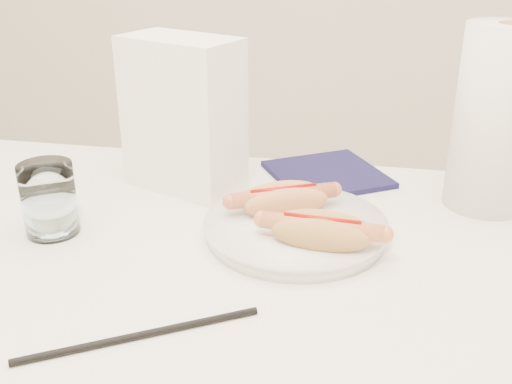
% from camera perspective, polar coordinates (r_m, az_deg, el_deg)
% --- Properties ---
extents(table, '(1.20, 0.80, 0.75)m').
position_cam_1_polar(table, '(0.77, -5.29, -11.52)').
color(table, white).
rests_on(table, ground).
extents(plate, '(0.28, 0.28, 0.02)m').
position_cam_1_polar(plate, '(0.81, 3.74, -3.59)').
color(plate, white).
rests_on(plate, table).
extents(hotdog_left, '(0.14, 0.10, 0.04)m').
position_cam_1_polar(hotdog_left, '(0.83, 2.59, -0.72)').
color(hotdog_left, '#E3945B').
rests_on(hotdog_left, plate).
extents(hotdog_right, '(0.15, 0.07, 0.04)m').
position_cam_1_polar(hotdog_right, '(0.75, 6.22, -3.69)').
color(hotdog_right, tan).
rests_on(hotdog_right, plate).
extents(water_glass, '(0.07, 0.07, 0.10)m').
position_cam_1_polar(water_glass, '(0.85, -18.97, -0.64)').
color(water_glass, white).
rests_on(water_glass, table).
extents(chopstick_near, '(0.22, 0.14, 0.01)m').
position_cam_1_polar(chopstick_near, '(0.64, -10.86, -13.14)').
color(chopstick_near, black).
rests_on(chopstick_near, table).
extents(napkin_box, '(0.20, 0.16, 0.24)m').
position_cam_1_polar(napkin_box, '(0.94, -6.91, 7.27)').
color(napkin_box, white).
rests_on(napkin_box, table).
extents(navy_napkin, '(0.23, 0.23, 0.01)m').
position_cam_1_polar(navy_napkin, '(1.01, 6.71, 1.68)').
color(navy_napkin, '#131238').
rests_on(navy_napkin, table).
extents(paper_towel_roll, '(0.14, 0.14, 0.27)m').
position_cam_1_polar(paper_towel_roll, '(0.92, 21.75, 6.40)').
color(paper_towel_roll, white).
rests_on(paper_towel_roll, table).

